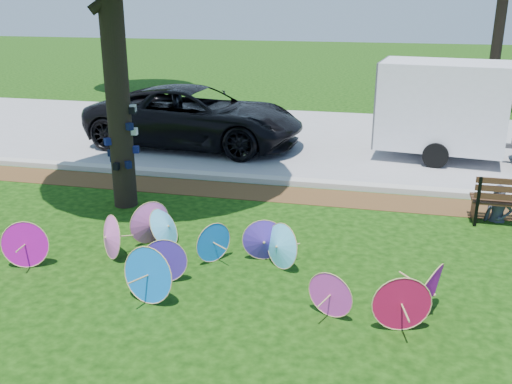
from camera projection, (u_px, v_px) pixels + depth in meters
ground at (186, 301)px, 7.57m from camera, size 90.00×90.00×0.00m
mulch_strip at (260, 193)px, 11.71m from camera, size 90.00×1.00×0.01m
curb at (267, 180)px, 12.34m from camera, size 90.00×0.30×0.12m
street at (297, 138)px, 16.17m from camera, size 90.00×8.00×0.01m
parasol_pile at (219, 256)px, 8.07m from camera, size 6.48×2.24×0.79m
black_van at (196, 117)px, 15.11m from camera, size 5.84×2.95×1.58m
cargo_trailer at (443, 105)px, 13.80m from camera, size 3.15×2.22×2.66m
person_left at (502, 187)px, 10.02m from camera, size 0.51×0.37×1.30m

